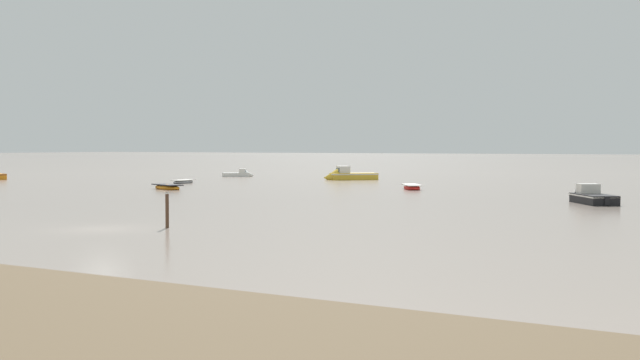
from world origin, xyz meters
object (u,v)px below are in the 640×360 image
motorboat_moored_1 (241,175)px  motorboat_moored_2 (589,199)px  rowboat_moored_1 (412,187)px  rowboat_moored_4 (167,187)px  motorboat_moored_5 (346,177)px  rowboat_moored_2 (183,182)px  mooring_post_near (167,211)px

motorboat_moored_1 → motorboat_moored_2: bearing=-61.1°
motorboat_moored_1 → rowboat_moored_1: bearing=-60.7°
rowboat_moored_1 → rowboat_moored_4: (-20.57, -12.07, 0.01)m
motorboat_moored_1 → rowboat_moored_1: motorboat_moored_1 is taller
motorboat_moored_1 → motorboat_moored_5: (17.42, -1.77, 0.14)m
motorboat_moored_2 → rowboat_moored_2: 47.64m
rowboat_moored_4 → motorboat_moored_5: (4.22, 28.38, 0.20)m
motorboat_moored_1 → mooring_post_near: (38.39, -58.87, 0.63)m
motorboat_moored_2 → rowboat_moored_4: bearing=58.2°
rowboat_moored_4 → motorboat_moored_5: bearing=103.6°
motorboat_moored_2 → motorboat_moored_5: size_ratio=0.87×
motorboat_moored_2 → rowboat_moored_4: motorboat_moored_2 is taller
motorboat_moored_1 → rowboat_moored_2: size_ratio=1.19×
rowboat_moored_1 → rowboat_moored_4: size_ratio=0.94×
motorboat_moored_1 → motorboat_moored_5: 17.51m
motorboat_moored_1 → mooring_post_near: size_ratio=2.14×
motorboat_moored_2 → motorboat_moored_5: bearing=19.1°
motorboat_moored_5 → mooring_post_near: (20.97, -57.10, 0.49)m
rowboat_moored_1 → mooring_post_near: size_ratio=2.08×
mooring_post_near → motorboat_moored_1: bearing=123.1°
motorboat_moored_5 → motorboat_moored_1: bearing=-48.8°
motorboat_moored_1 → rowboat_moored_1: (33.77, -18.08, -0.06)m
motorboat_moored_2 → mooring_post_near: 33.35m
motorboat_moored_1 → rowboat_moored_1: 38.30m
motorboat_moored_2 → rowboat_moored_1: 22.00m
motorboat_moored_2 → motorboat_moored_5: 44.68m
rowboat_moored_4 → motorboat_moored_5: motorboat_moored_5 is taller
rowboat_moored_1 → rowboat_moored_4: bearing=86.0°
rowboat_moored_1 → mooring_post_near: 41.06m
motorboat_moored_1 → rowboat_moored_4: (13.19, -30.15, -0.06)m
motorboat_moored_1 → rowboat_moored_2: (6.22, -19.52, -0.09)m
motorboat_moored_2 → rowboat_moored_4: 39.77m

